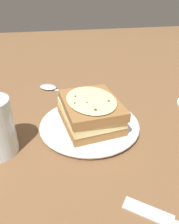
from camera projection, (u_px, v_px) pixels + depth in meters
name	position (u px, v px, depth m)	size (l,w,h in m)	color
ground_plane	(95.00, 125.00, 0.52)	(2.40, 2.40, 0.00)	brown
dinner_plate	(90.00, 125.00, 0.50)	(0.23, 0.23, 0.01)	white
sandwich	(90.00, 111.00, 0.48)	(0.13, 0.17, 0.07)	olive
fork	(174.00, 222.00, 0.31)	(0.16, 0.13, 0.00)	silver
spoon	(51.00, 88.00, 0.69)	(0.14, 0.12, 0.01)	silver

